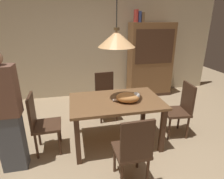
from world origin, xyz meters
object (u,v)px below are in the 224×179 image
(chair_far_back, at_px, (106,94))
(cat_sleeping, at_px, (128,97))
(book_red_tall, at_px, (136,16))
(person_standing, at_px, (6,115))
(pendant_lamp, at_px, (116,39))
(chair_near_front, at_px, (133,149))
(book_brown_thick, at_px, (142,17))
(dining_table, at_px, (116,106))
(chair_right_side, at_px, (181,107))
(chair_left_side, at_px, (41,121))
(book_blue_wide, at_px, (139,17))
(hutch_bookcase, at_px, (150,62))

(chair_far_back, relative_size, cat_sleeping, 2.31)
(book_red_tall, xyz_separation_m, person_standing, (-2.37, -2.19, -1.18))
(pendant_lamp, height_order, book_red_tall, pendant_lamp)
(chair_near_front, xyz_separation_m, book_brown_thick, (1.05, 2.79, 1.45))
(cat_sleeping, distance_m, book_red_tall, 2.46)
(dining_table, height_order, chair_right_side, chair_right_side)
(dining_table, distance_m, chair_right_side, 1.14)
(pendant_lamp, xyz_separation_m, book_brown_thick, (1.05, 1.91, 0.30))
(dining_table, xyz_separation_m, chair_left_side, (-1.13, -0.00, -0.14))
(cat_sleeping, xyz_separation_m, book_brown_thick, (0.89, 2.03, 1.13))
(dining_table, xyz_separation_m, chair_near_front, (0.00, -0.88, -0.14))
(chair_near_front, bearing_deg, cat_sleeping, 78.41)
(chair_near_front, distance_m, book_brown_thick, 3.31)
(chair_far_back, xyz_separation_m, book_brown_thick, (1.06, 1.03, 1.45))
(book_brown_thick, bearing_deg, pendant_lamp, -118.89)
(chair_right_side, relative_size, cat_sleeping, 2.31)
(chair_left_side, relative_size, cat_sleeping, 2.31)
(chair_right_side, xyz_separation_m, person_standing, (-2.59, -0.28, 0.29))
(pendant_lamp, distance_m, book_brown_thick, 2.20)
(chair_right_side, bearing_deg, book_red_tall, 96.31)
(cat_sleeping, bearing_deg, book_red_tall, 69.51)
(book_brown_thick, bearing_deg, book_red_tall, 180.00)
(chair_near_front, xyz_separation_m, chair_far_back, (-0.01, 1.76, 0.00))
(dining_table, xyz_separation_m, book_brown_thick, (1.05, 1.91, 1.31))
(chair_far_back, bearing_deg, book_blue_wide, 46.31)
(chair_near_front, bearing_deg, chair_right_side, 37.75)
(chair_left_side, bearing_deg, chair_far_back, 38.15)
(chair_near_front, relative_size, chair_left_side, 1.00)
(chair_left_side, height_order, book_red_tall, book_red_tall)
(chair_near_front, xyz_separation_m, hutch_bookcase, (1.34, 2.79, 0.38))
(book_red_tall, height_order, book_brown_thick, book_red_tall)
(chair_far_back, relative_size, chair_left_side, 1.00)
(chair_far_back, distance_m, pendant_lamp, 1.45)
(pendant_lamp, xyz_separation_m, book_red_tall, (0.92, 1.91, 0.33))
(dining_table, bearing_deg, book_blue_wide, 62.86)
(book_red_tall, xyz_separation_m, book_brown_thick, (0.14, 0.00, -0.03))
(person_standing, bearing_deg, dining_table, 10.98)
(dining_table, relative_size, chair_near_front, 1.51)
(chair_near_front, relative_size, cat_sleeping, 2.31)
(chair_near_front, xyz_separation_m, book_blue_wide, (0.98, 2.79, 1.46))
(chair_far_back, height_order, book_brown_thick, book_brown_thick)
(chair_near_front, xyz_separation_m, chair_right_side, (1.13, 0.87, 0.00))
(book_brown_thick, distance_m, person_standing, 3.53)
(chair_far_back, xyz_separation_m, chair_left_side, (-1.12, -0.88, 0.00))
(chair_near_front, height_order, book_blue_wide, book_blue_wide)
(chair_left_side, height_order, book_brown_thick, book_brown_thick)
(hutch_bookcase, distance_m, book_blue_wide, 1.14)
(chair_left_side, bearing_deg, chair_near_front, -37.74)
(book_red_tall, relative_size, book_blue_wide, 1.17)
(person_standing, bearing_deg, book_red_tall, 42.72)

